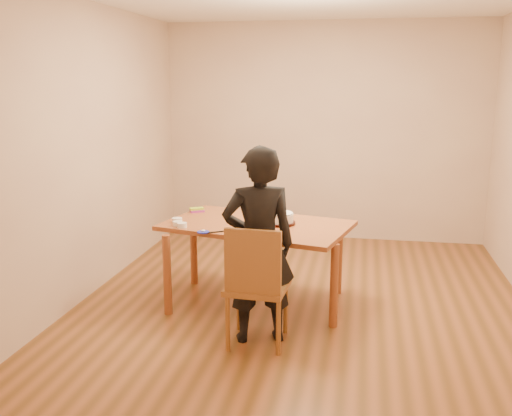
% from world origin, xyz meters
% --- Properties ---
extents(room_shell, '(4.00, 4.50, 2.70)m').
position_xyz_m(room_shell, '(0.00, 0.34, 1.35)').
color(room_shell, '#5A3816').
rests_on(room_shell, ground).
extents(dining_table, '(1.76, 1.28, 0.04)m').
position_xyz_m(dining_table, '(-0.40, -0.13, 0.73)').
color(dining_table, brown).
rests_on(dining_table, floor).
extents(dining_chair, '(0.47, 0.47, 0.04)m').
position_xyz_m(dining_chair, '(-0.25, -0.91, 0.45)').
color(dining_chair, brown).
rests_on(dining_chair, floor).
extents(cake_plate, '(0.27, 0.27, 0.02)m').
position_xyz_m(cake_plate, '(-0.20, -0.12, 0.76)').
color(cake_plate, '#B81A0C').
rests_on(cake_plate, dining_table).
extents(cake, '(0.23, 0.23, 0.07)m').
position_xyz_m(cake, '(-0.20, -0.12, 0.81)').
color(cake, white).
rests_on(cake, cake_plate).
extents(frosting_dome, '(0.23, 0.23, 0.03)m').
position_xyz_m(frosting_dome, '(-0.20, -0.12, 0.86)').
color(frosting_dome, white).
rests_on(frosting_dome, cake).
extents(frosting_tub, '(0.10, 0.10, 0.08)m').
position_xyz_m(frosting_tub, '(-0.45, -0.47, 0.79)').
color(frosting_tub, white).
rests_on(frosting_tub, dining_table).
extents(frosting_lid, '(0.10, 0.10, 0.01)m').
position_xyz_m(frosting_lid, '(-0.79, -0.52, 0.75)').
color(frosting_lid, '#1B24B0').
rests_on(frosting_lid, dining_table).
extents(frosting_dollop, '(0.04, 0.04, 0.02)m').
position_xyz_m(frosting_dollop, '(-0.79, -0.52, 0.77)').
color(frosting_dollop, white).
rests_on(frosting_dollop, frosting_lid).
extents(ramekin_green, '(0.09, 0.09, 0.04)m').
position_xyz_m(ramekin_green, '(-1.01, -0.39, 0.77)').
color(ramekin_green, white).
rests_on(ramekin_green, dining_table).
extents(ramekin_yellow, '(0.09, 0.09, 0.04)m').
position_xyz_m(ramekin_yellow, '(-1.11, -0.24, 0.77)').
color(ramekin_yellow, white).
rests_on(ramekin_yellow, dining_table).
extents(ramekin_multi, '(0.08, 0.08, 0.04)m').
position_xyz_m(ramekin_multi, '(-1.07, -0.34, 0.77)').
color(ramekin_multi, white).
rests_on(ramekin_multi, dining_table).
extents(candy_box_pink, '(0.15, 0.12, 0.02)m').
position_xyz_m(candy_box_pink, '(-1.05, 0.20, 0.76)').
color(candy_box_pink, '#D43189').
rests_on(candy_box_pink, dining_table).
extents(candy_box_green, '(0.15, 0.12, 0.02)m').
position_xyz_m(candy_box_green, '(-1.06, 0.20, 0.78)').
color(candy_box_green, '#3E991C').
rests_on(candy_box_green, candy_box_pink).
extents(spatula, '(0.15, 0.10, 0.01)m').
position_xyz_m(spatula, '(-0.69, -0.51, 0.75)').
color(spatula, black).
rests_on(spatula, dining_table).
extents(person, '(0.65, 0.53, 1.53)m').
position_xyz_m(person, '(-0.25, -0.86, 0.76)').
color(person, black).
rests_on(person, floor).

